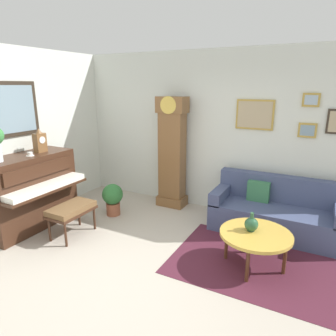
{
  "coord_description": "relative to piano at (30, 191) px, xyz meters",
  "views": [
    {
      "loc": [
        1.77,
        -2.65,
        2.21
      ],
      "look_at": [
        -0.28,
        1.27,
        0.98
      ],
      "focal_mm": 32.04,
      "sensor_mm": 36.0,
      "label": 1
    }
  ],
  "objects": [
    {
      "name": "potted_plant",
      "position": [
        0.88,
        0.95,
        -0.27
      ],
      "size": [
        0.36,
        0.36,
        0.56
      ],
      "color": "#935138",
      "rests_on": "ground_plane"
    },
    {
      "name": "wall_back",
      "position": [
        2.25,
        2.11,
        0.81
      ],
      "size": [
        5.3,
        0.13,
        2.8
      ],
      "color": "silver",
      "rests_on": "ground_plane"
    },
    {
      "name": "teacup",
      "position": [
        0.09,
        0.02,
        0.6
      ],
      "size": [
        0.12,
        0.12,
        0.06
      ],
      "color": "white",
      "rests_on": "piano"
    },
    {
      "name": "coffee_table",
      "position": [
        3.42,
        0.52,
        -0.17
      ],
      "size": [
        0.88,
        0.88,
        0.46
      ],
      "color": "gold",
      "rests_on": "ground_plane"
    },
    {
      "name": "ground_plane",
      "position": [
        2.23,
        -0.29,
        -0.64
      ],
      "size": [
        6.4,
        6.0,
        0.1
      ],
      "primitive_type": "cube",
      "color": "#B2A899"
    },
    {
      "name": "mantel_clock",
      "position": [
        0.0,
        0.29,
        0.75
      ],
      "size": [
        0.13,
        0.18,
        0.38
      ],
      "color": "brown",
      "rests_on": "piano"
    },
    {
      "name": "area_rug",
      "position": [
        3.44,
        0.56,
        -0.59
      ],
      "size": [
        2.1,
        1.5,
        0.01
      ],
      "primitive_type": "cube",
      "color": "#4C1E2D",
      "rests_on": "ground_plane"
    },
    {
      "name": "green_jug",
      "position": [
        3.35,
        0.55,
        -0.05
      ],
      "size": [
        0.17,
        0.17,
        0.24
      ],
      "color": "#234C33",
      "rests_on": "coffee_table"
    },
    {
      "name": "piano",
      "position": [
        0.0,
        0.0,
        0.0
      ],
      "size": [
        0.87,
        1.44,
        1.17
      ],
      "color": "#3D2316",
      "rests_on": "ground_plane"
    },
    {
      "name": "couch",
      "position": [
        3.49,
        1.62,
        -0.28
      ],
      "size": [
        1.9,
        0.8,
        0.84
      ],
      "color": "#424C70",
      "rests_on": "ground_plane"
    },
    {
      "name": "grandfather_clock",
      "position": [
        1.6,
        1.83,
        0.37
      ],
      "size": [
        0.52,
        0.34,
        2.03
      ],
      "color": "brown",
      "rests_on": "ground_plane"
    },
    {
      "name": "piano_bench",
      "position": [
        0.8,
        0.06,
        -0.19
      ],
      "size": [
        0.42,
        0.7,
        0.48
      ],
      "color": "#3D2316",
      "rests_on": "ground_plane"
    }
  ]
}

